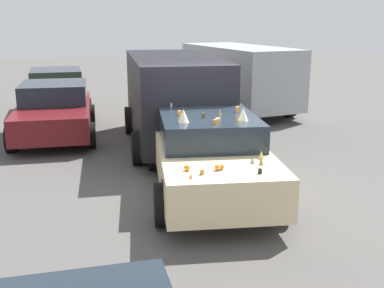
{
  "coord_description": "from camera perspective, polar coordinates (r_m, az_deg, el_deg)",
  "views": [
    {
      "loc": [
        -7.85,
        1.95,
        3.06
      ],
      "look_at": [
        0.0,
        0.3,
        0.9
      ],
      "focal_mm": 44.02,
      "sensor_mm": 36.0,
      "label": 1
    }
  ],
  "objects": [
    {
      "name": "ground_plane",
      "position": [
        8.65,
        1.96,
        -5.66
      ],
      "size": [
        60.0,
        60.0,
        0.0
      ],
      "primitive_type": "plane",
      "color": "#514F4C"
    },
    {
      "name": "art_car_decorated",
      "position": [
        8.43,
        1.98,
        -1.01
      ],
      "size": [
        4.56,
        2.36,
        1.62
      ],
      "rotation": [
        0.0,
        0.0,
        3.06
      ],
      "color": "beige",
      "rests_on": "ground"
    },
    {
      "name": "parked_van_far_left",
      "position": [
        15.85,
        5.71,
        8.3
      ],
      "size": [
        5.29,
        2.96,
        2.15
      ],
      "rotation": [
        0.0,
        0.0,
        3.35
      ],
      "color": "#9EA3A8",
      "rests_on": "ground"
    },
    {
      "name": "parked_sedan_row_back_center",
      "position": [
        12.87,
        -16.32,
        3.9
      ],
      "size": [
        3.97,
        2.07,
        1.39
      ],
      "rotation": [
        0.0,
        0.0,
        3.14
      ],
      "color": "#5B1419",
      "rests_on": "ground"
    },
    {
      "name": "parked_van_far_right",
      "position": [
        11.45,
        -2.3,
        5.8
      ],
      "size": [
        4.87,
        2.3,
        2.17
      ],
      "rotation": [
        0.0,
        0.0,
        3.12
      ],
      "color": "black",
      "rests_on": "ground"
    },
    {
      "name": "parked_sedan_near_right",
      "position": [
        16.34,
        -16.06,
        6.22
      ],
      "size": [
        4.24,
        2.22,
        1.39
      ],
      "rotation": [
        0.0,
        0.0,
        3.21
      ],
      "color": "gold",
      "rests_on": "ground"
    }
  ]
}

